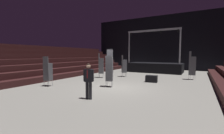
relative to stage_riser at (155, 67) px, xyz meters
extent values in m
cube|color=gray|center=(0.00, -10.53, -0.69)|extent=(22.00, 30.00, 0.10)
cube|color=black|center=(0.00, 4.47, 3.36)|extent=(22.00, 0.30, 8.00)
cube|color=black|center=(-6.12, -9.53, -0.41)|extent=(0.75, 24.00, 0.45)
cube|color=black|center=(-6.88, -9.53, 0.04)|extent=(0.75, 24.00, 0.45)
cube|color=black|center=(-7.62, -9.53, 0.49)|extent=(0.75, 24.00, 0.45)
cube|color=black|center=(-8.38, -9.53, 0.94)|extent=(0.75, 24.00, 0.45)
cube|color=black|center=(-9.12, -9.53, 1.39)|extent=(0.75, 24.00, 0.45)
cube|color=black|center=(-9.88, -9.53, 1.84)|extent=(0.75, 24.00, 0.45)
cube|color=black|center=(-10.62, -9.53, 2.29)|extent=(0.75, 24.00, 0.45)
cube|color=black|center=(0.00, 0.03, -0.07)|extent=(6.42, 3.31, 1.14)
cylinder|color=#9EA0A8|center=(-2.96, -1.38, 2.42)|extent=(0.16, 0.16, 3.84)
cylinder|color=#9EA0A8|center=(2.96, -1.38, 2.42)|extent=(0.16, 0.16, 3.84)
cube|color=#9EA0A8|center=(0.00, -1.38, 4.35)|extent=(6.12, 0.20, 0.20)
cylinder|color=black|center=(-2.71, -1.38, 4.13)|extent=(0.18, 0.18, 0.22)
cylinder|color=black|center=(-0.90, -1.38, 4.13)|extent=(0.18, 0.18, 0.22)
cylinder|color=black|center=(0.90, -1.38, 4.13)|extent=(0.18, 0.18, 0.22)
cylinder|color=black|center=(2.71, -1.38, 4.13)|extent=(0.18, 0.18, 0.22)
cylinder|color=black|center=(0.29, -13.56, -0.21)|extent=(0.15, 0.15, 0.86)
cylinder|color=black|center=(0.12, -13.59, -0.21)|extent=(0.15, 0.15, 0.86)
cube|color=silver|center=(0.22, -13.64, 0.53)|extent=(0.19, 0.13, 0.61)
cube|color=black|center=(0.21, -13.58, 0.53)|extent=(0.43, 0.29, 0.61)
cube|color=maroon|center=(0.22, -13.69, 0.60)|extent=(0.06, 0.02, 0.39)
cylinder|color=black|center=(0.44, -13.54, 0.54)|extent=(0.11, 0.11, 0.56)
cylinder|color=black|center=(-0.03, -13.61, 0.54)|extent=(0.11, 0.11, 0.56)
sphere|color=#DBAD89|center=(0.21, -13.58, 0.98)|extent=(0.20, 0.20, 0.20)
sphere|color=black|center=(0.21, -13.58, 1.03)|extent=(0.17, 0.17, 0.17)
cylinder|color=#B2B5BA|center=(4.42, -4.18, -0.44)|extent=(0.02, 0.02, 0.40)
cylinder|color=#B2B5BA|center=(4.55, -4.53, -0.44)|extent=(0.02, 0.02, 0.40)
cylinder|color=#B2B5BA|center=(4.06, -4.31, -0.44)|extent=(0.02, 0.02, 0.40)
cylinder|color=#B2B5BA|center=(4.19, -4.66, -0.44)|extent=(0.02, 0.02, 0.40)
cube|color=#4C4C51|center=(4.30, -4.42, -0.20)|extent=(0.57, 0.57, 0.08)
cube|color=#4C4C51|center=(4.30, -4.42, -0.11)|extent=(0.57, 0.57, 0.08)
cube|color=#4C4C51|center=(4.30, -4.42, -0.03)|extent=(0.57, 0.57, 0.08)
cube|color=#4C4C51|center=(4.30, -4.42, 0.06)|extent=(0.57, 0.57, 0.08)
cube|color=#4C4C51|center=(4.30, -4.42, 0.14)|extent=(0.57, 0.57, 0.08)
cube|color=#4C4C51|center=(4.30, -4.42, 0.23)|extent=(0.57, 0.57, 0.08)
cube|color=#4C4C51|center=(4.30, -4.42, 0.31)|extent=(0.57, 0.57, 0.08)
cube|color=#4C4C51|center=(4.30, -4.42, 0.40)|extent=(0.57, 0.57, 0.08)
cube|color=#4C4C51|center=(4.30, -4.42, 0.48)|extent=(0.57, 0.57, 0.08)
cube|color=#4C4C51|center=(4.30, -4.42, 0.57)|extent=(0.57, 0.57, 0.08)
cube|color=#4C4C51|center=(4.30, -4.42, 0.65)|extent=(0.57, 0.57, 0.08)
cube|color=#4C4C51|center=(4.30, -4.42, 0.74)|extent=(0.57, 0.57, 0.08)
cube|color=#4C4C51|center=(4.30, -4.42, 0.82)|extent=(0.57, 0.57, 0.08)
cube|color=#4C4C51|center=(4.30, -4.42, 0.91)|extent=(0.57, 0.57, 0.08)
cube|color=#4C4C51|center=(4.30, -4.42, 0.99)|extent=(0.57, 0.57, 0.08)
cube|color=#4C4C51|center=(4.30, -4.42, 1.08)|extent=(0.57, 0.57, 0.08)
cube|color=#4C4C51|center=(4.30, -4.42, 1.16)|extent=(0.57, 0.57, 0.08)
cube|color=#4C4C51|center=(4.30, -4.42, 1.25)|extent=(0.57, 0.57, 0.08)
cube|color=#4C4C51|center=(4.30, -4.42, 1.33)|extent=(0.57, 0.57, 0.08)
cube|color=#4C4C51|center=(4.12, -4.49, 1.61)|extent=(0.19, 0.40, 0.46)
cylinder|color=#B2B5BA|center=(-3.05, -6.47, -0.44)|extent=(0.02, 0.02, 0.40)
cylinder|color=#B2B5BA|center=(-3.04, -6.09, -0.44)|extent=(0.02, 0.02, 0.40)
cylinder|color=#B2B5BA|center=(-2.67, -6.48, -0.44)|extent=(0.02, 0.02, 0.40)
cylinder|color=#B2B5BA|center=(-2.66, -6.10, -0.44)|extent=(0.02, 0.02, 0.40)
cube|color=#4C4C51|center=(-2.85, -6.28, -0.20)|extent=(0.46, 0.46, 0.08)
cube|color=#4C4C51|center=(-2.85, -6.28, -0.11)|extent=(0.46, 0.46, 0.08)
cube|color=#4C4C51|center=(-2.85, -6.28, -0.03)|extent=(0.46, 0.46, 0.08)
cube|color=#4C4C51|center=(-2.85, -6.28, 0.06)|extent=(0.46, 0.46, 0.08)
cube|color=#4C4C51|center=(-2.85, -6.28, 0.14)|extent=(0.46, 0.46, 0.08)
cube|color=#4C4C51|center=(-2.85, -6.28, 0.23)|extent=(0.46, 0.46, 0.08)
cube|color=#4C4C51|center=(-2.85, -6.28, 0.31)|extent=(0.46, 0.46, 0.08)
cube|color=#4C4C51|center=(-2.85, -6.28, 0.40)|extent=(0.46, 0.46, 0.08)
cube|color=#4C4C51|center=(-2.85, -6.28, 0.48)|extent=(0.46, 0.46, 0.08)
cube|color=#4C4C51|center=(-2.85, -6.28, 0.57)|extent=(0.46, 0.46, 0.08)
cube|color=#4C4C51|center=(-2.66, -6.29, 0.84)|extent=(0.06, 0.41, 0.46)
cylinder|color=#B2B5BA|center=(-0.16, -10.71, -0.44)|extent=(0.02, 0.02, 0.40)
cylinder|color=#B2B5BA|center=(-0.51, -10.84, -0.44)|extent=(0.02, 0.02, 0.40)
cylinder|color=#B2B5BA|center=(-0.29, -10.35, -0.44)|extent=(0.02, 0.02, 0.40)
cylinder|color=#B2B5BA|center=(-0.65, -10.48, -0.44)|extent=(0.02, 0.02, 0.40)
cube|color=#4C4C51|center=(-0.40, -10.60, -0.20)|extent=(0.57, 0.57, 0.08)
cube|color=#4C4C51|center=(-0.40, -10.60, -0.11)|extent=(0.57, 0.57, 0.08)
cube|color=#4C4C51|center=(-0.40, -10.60, -0.03)|extent=(0.57, 0.57, 0.08)
cube|color=#4C4C51|center=(-0.40, -10.60, 0.06)|extent=(0.57, 0.57, 0.08)
cube|color=#4C4C51|center=(-0.40, -10.60, 0.14)|extent=(0.57, 0.57, 0.08)
cube|color=#4C4C51|center=(-0.40, -10.60, 0.23)|extent=(0.57, 0.57, 0.08)
cube|color=#4C4C51|center=(-0.40, -10.60, 0.31)|extent=(0.57, 0.57, 0.08)
cube|color=#4C4C51|center=(-0.40, -10.60, 0.40)|extent=(0.57, 0.57, 0.08)
cube|color=#4C4C51|center=(-0.40, -10.60, 0.48)|extent=(0.57, 0.57, 0.08)
cube|color=#4C4C51|center=(-0.40, -10.60, 0.57)|extent=(0.57, 0.57, 0.08)
cube|color=#4C4C51|center=(-0.40, -10.60, 0.65)|extent=(0.57, 0.57, 0.08)
cube|color=#4C4C51|center=(-0.40, -10.60, 0.74)|extent=(0.57, 0.57, 0.08)
cube|color=#4C4C51|center=(-0.40, -10.60, 0.82)|extent=(0.57, 0.57, 0.08)
cube|color=#4C4C51|center=(-0.40, -10.60, 0.91)|extent=(0.57, 0.57, 0.08)
cube|color=#4C4C51|center=(-0.40, -10.60, 0.99)|extent=(0.57, 0.57, 0.08)
cube|color=#4C4C51|center=(-0.40, -10.60, 1.08)|extent=(0.57, 0.57, 0.08)
cube|color=#4C4C51|center=(-0.40, -10.60, 1.16)|extent=(0.57, 0.57, 0.08)
cube|color=#4C4C51|center=(-0.40, -10.60, 1.25)|extent=(0.57, 0.57, 0.08)
cube|color=#4C4C51|center=(-0.40, -10.60, 1.33)|extent=(0.57, 0.57, 0.08)
cube|color=#4C4C51|center=(-0.40, -10.60, 1.42)|extent=(0.57, 0.57, 0.08)
cube|color=#4C4C51|center=(-0.47, -10.41, 1.69)|extent=(0.40, 0.19, 0.46)
cylinder|color=#B2B5BA|center=(-4.44, -12.32, -0.44)|extent=(0.02, 0.02, 0.40)
cylinder|color=#B2B5BA|center=(-4.07, -12.24, -0.44)|extent=(0.02, 0.02, 0.40)
cylinder|color=#B2B5BA|center=(-4.35, -12.69, -0.44)|extent=(0.02, 0.02, 0.40)
cylinder|color=#B2B5BA|center=(-3.98, -12.61, -0.44)|extent=(0.02, 0.02, 0.40)
cube|color=#4C4C51|center=(-4.21, -12.47, -0.20)|extent=(0.53, 0.53, 0.08)
cube|color=#4C4C51|center=(-4.21, -12.47, -0.11)|extent=(0.53, 0.53, 0.08)
cube|color=#4C4C51|center=(-4.21, -12.47, -0.03)|extent=(0.53, 0.53, 0.08)
cube|color=#4C4C51|center=(-4.21, -12.47, 0.06)|extent=(0.53, 0.53, 0.08)
cube|color=#4C4C51|center=(-4.21, -12.47, 0.14)|extent=(0.53, 0.53, 0.08)
cube|color=#4C4C51|center=(-4.21, -12.47, 0.23)|extent=(0.53, 0.53, 0.08)
cube|color=#4C4C51|center=(-4.21, -12.47, 0.31)|extent=(0.53, 0.53, 0.08)
cube|color=#4C4C51|center=(-4.21, -12.47, 0.40)|extent=(0.53, 0.53, 0.08)
cube|color=#4C4C51|center=(-4.21, -12.47, 0.48)|extent=(0.53, 0.53, 0.08)
cube|color=#4C4C51|center=(-4.21, -12.47, 0.57)|extent=(0.53, 0.53, 0.08)
cube|color=#4C4C51|center=(-4.21, -12.47, 0.65)|extent=(0.53, 0.53, 0.08)
cube|color=#4C4C51|center=(-4.21, -12.47, 0.74)|extent=(0.53, 0.53, 0.08)
cube|color=#4C4C51|center=(-4.21, -12.47, 0.82)|extent=(0.53, 0.53, 0.08)
cube|color=#4C4C51|center=(-4.21, -12.47, 0.91)|extent=(0.53, 0.53, 0.08)
cube|color=#4C4C51|center=(-4.17, -12.66, 1.18)|extent=(0.41, 0.14, 0.46)
cylinder|color=#B2B5BA|center=(-3.15, -7.09, -0.44)|extent=(0.02, 0.02, 0.40)
cylinder|color=#B2B5BA|center=(-2.98, -7.43, -0.44)|extent=(0.02, 0.02, 0.40)
cylinder|color=#B2B5BA|center=(-3.49, -7.26, -0.44)|extent=(0.02, 0.02, 0.40)
cylinder|color=#B2B5BA|center=(-3.32, -7.60, -0.44)|extent=(0.02, 0.02, 0.40)
cube|color=#4C4C51|center=(-3.23, -7.35, -0.20)|extent=(0.59, 0.59, 0.08)
cube|color=#4C4C51|center=(-3.23, -7.35, -0.11)|extent=(0.59, 0.59, 0.08)
cube|color=#4C4C51|center=(-3.23, -7.35, -0.03)|extent=(0.59, 0.59, 0.08)
cube|color=#4C4C51|center=(-3.23, -7.35, 0.06)|extent=(0.59, 0.59, 0.08)
cube|color=#4C4C51|center=(-3.23, -7.35, 0.14)|extent=(0.59, 0.59, 0.08)
cube|color=#4C4C51|center=(-3.23, -7.35, 0.23)|extent=(0.59, 0.59, 0.08)
cube|color=#4C4C51|center=(-3.23, -7.35, 0.31)|extent=(0.59, 0.59, 0.08)
cube|color=#4C4C51|center=(-3.23, -7.35, 0.40)|extent=(0.59, 0.59, 0.08)
cube|color=#4C4C51|center=(-3.23, -7.35, 0.48)|extent=(0.59, 0.59, 0.08)
cube|color=#4C4C51|center=(-3.23, -7.35, 0.57)|extent=(0.59, 0.59, 0.08)
cube|color=#4C4C51|center=(-3.23, -7.35, 0.65)|extent=(0.59, 0.59, 0.08)
cube|color=#4C4C51|center=(-3.23, -7.35, 0.74)|extent=(0.59, 0.59, 0.08)
cube|color=#4C4C51|center=(-3.23, -7.35, 0.82)|extent=(0.59, 0.59, 0.08)
cube|color=#4C4C51|center=(-3.23, -7.35, 0.91)|extent=(0.59, 0.59, 0.08)
cube|color=#4C4C51|center=(-3.23, -7.35, 0.99)|extent=(0.59, 0.59, 0.08)
cube|color=#4C4C51|center=(-3.23, -7.35, 1.08)|extent=(0.59, 0.59, 0.08)
cube|color=#4C4C51|center=(-3.23, -7.35, 1.16)|extent=(0.59, 0.59, 0.08)
cube|color=#4C4C51|center=(-3.41, -7.44, 1.44)|extent=(0.23, 0.38, 0.46)
cylinder|color=#B2B5BA|center=(-1.59, -5.40, -0.44)|extent=(0.02, 0.02, 0.40)
cylinder|color=#B2B5BA|center=(-1.36, -5.69, -0.44)|extent=(0.02, 0.02, 0.40)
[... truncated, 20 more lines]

